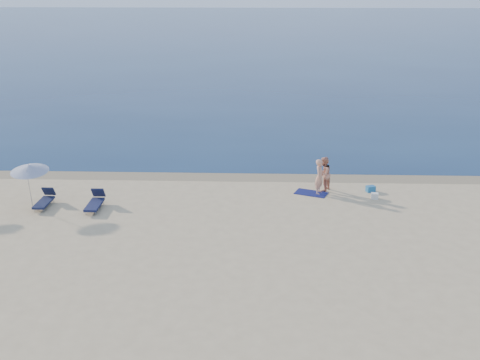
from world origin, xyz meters
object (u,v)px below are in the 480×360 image
person_right (324,174)px  umbrella_near (29,168)px  person_left (320,177)px  blue_cooler (371,189)px

person_right → umbrella_near: (-14.25, -2.94, 1.11)m
person_left → umbrella_near: 14.25m
blue_cooler → person_right: bearing=159.0°
blue_cooler → umbrella_near: (-16.70, -2.83, 1.86)m
blue_cooler → umbrella_near: size_ratio=0.19×
person_left → person_right: size_ratio=1.01×
person_left → person_right: person_left is taller
person_left → umbrella_near: (-13.99, -2.48, 1.10)m
person_left → umbrella_near: bearing=119.5°
person_right → person_left: bearing=2.6°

